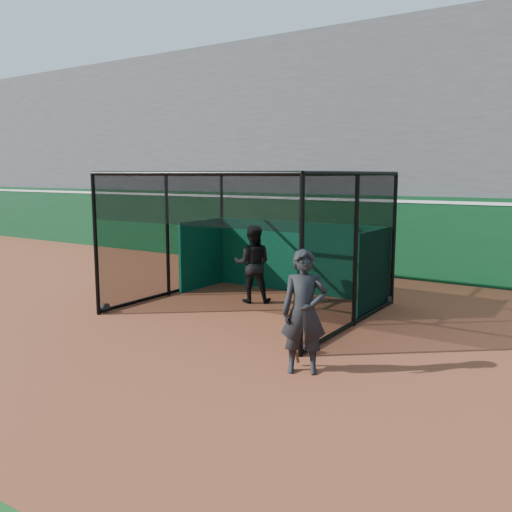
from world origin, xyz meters
The scene contains 6 objects.
ground centered at (0.00, 0.00, 0.00)m, with size 120.00×120.00×0.00m, color brown.
outfield_wall centered at (0.00, 8.50, 1.29)m, with size 50.00×0.50×2.50m.
grandstand centered at (0.00, 12.27, 4.48)m, with size 50.00×7.85×8.95m.
batting_cage centered at (0.28, 2.70, 1.58)m, with size 5.29×4.77×3.17m.
batter centered at (-0.07, 3.29, 0.96)m, with size 0.93×0.73×1.91m, color black.
on_deck_player centered at (3.28, -0.29, 0.99)m, with size 0.86×0.76×1.99m.
Camera 1 is at (7.22, -7.69, 3.16)m, focal length 38.00 mm.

